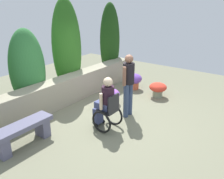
{
  "coord_description": "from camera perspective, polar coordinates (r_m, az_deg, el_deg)",
  "views": [
    {
      "loc": [
        -4.47,
        -3.33,
        2.97
      ],
      "look_at": [
        -0.03,
        -0.05,
        0.85
      ],
      "focal_mm": 37.33,
      "sensor_mm": 36.0,
      "label": 1
    }
  ],
  "objects": [
    {
      "name": "stone_retaining_wall",
      "position": [
        7.24,
        -11.36,
        -0.18
      ],
      "size": [
        6.33,
        0.5,
        0.81
      ],
      "primitive_type": "cube",
      "color": "gray",
      "rests_on": "ground"
    },
    {
      "name": "flower_pot_red_accent",
      "position": [
        7.08,
        -0.38,
        -1.46
      ],
      "size": [
        0.56,
        0.56,
        0.47
      ],
      "color": "gray",
      "rests_on": "ground"
    },
    {
      "name": "stone_bench",
      "position": [
        5.42,
        -20.99,
        -9.59
      ],
      "size": [
        1.35,
        0.4,
        0.52
      ],
      "rotation": [
        0.0,
        0.0,
        0.11
      ],
      "color": "slate",
      "rests_on": "ground"
    },
    {
      "name": "flower_pot_terracotta_by_wall",
      "position": [
        7.71,
        11.18,
        0.25
      ],
      "size": [
        0.56,
        0.56,
        0.47
      ],
      "color": "gray",
      "rests_on": "ground"
    },
    {
      "name": "flower_pot_purple_near",
      "position": [
        8.28,
        5.49,
        2.32
      ],
      "size": [
        0.53,
        0.53,
        0.56
      ],
      "color": "#C05738",
      "rests_on": "ground"
    },
    {
      "name": "ground_plane",
      "position": [
        6.32,
        -0.19,
        -7.02
      ],
      "size": [
        11.71,
        11.71,
        0.0
      ],
      "primitive_type": "plane",
      "color": "#707058"
    },
    {
      "name": "hedge_backdrop",
      "position": [
        7.4,
        -14.94,
        7.87
      ],
      "size": [
        6.21,
        0.95,
        3.08
      ],
      "color": "#1F430F",
      "rests_on": "ground"
    },
    {
      "name": "person_in_wheelchair",
      "position": [
        5.59,
        -1.41,
        -3.84
      ],
      "size": [
        0.53,
        0.66,
        1.33
      ],
      "rotation": [
        0.0,
        0.0,
        0.18
      ],
      "color": "black",
      "rests_on": "ground"
    },
    {
      "name": "person_standing_companion",
      "position": [
        6.1,
        4.05,
        1.96
      ],
      "size": [
        0.49,
        0.3,
        1.7
      ],
      "rotation": [
        0.0,
        0.0,
        -0.29
      ],
      "color": "#364566",
      "rests_on": "ground"
    }
  ]
}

